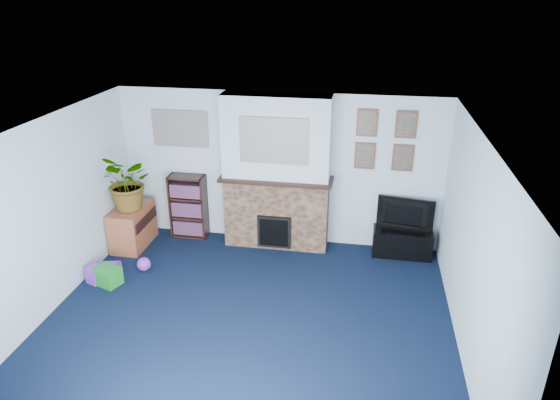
% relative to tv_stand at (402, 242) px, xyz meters
% --- Properties ---
extents(floor, '(5.00, 4.50, 0.01)m').
position_rel_tv_stand_xyz_m(floor, '(-1.95, -2.03, -0.22)').
color(floor, black).
rests_on(floor, ground).
extents(ceiling, '(5.00, 4.50, 0.01)m').
position_rel_tv_stand_xyz_m(ceiling, '(-1.95, -2.03, 2.17)').
color(ceiling, white).
rests_on(ceiling, wall_back).
extents(wall_back, '(5.00, 0.04, 2.40)m').
position_rel_tv_stand_xyz_m(wall_back, '(-1.95, 0.22, 0.97)').
color(wall_back, silver).
rests_on(wall_back, ground).
extents(wall_front, '(5.00, 0.04, 2.40)m').
position_rel_tv_stand_xyz_m(wall_front, '(-1.95, -4.28, 0.97)').
color(wall_front, silver).
rests_on(wall_front, ground).
extents(wall_left, '(0.04, 4.50, 2.40)m').
position_rel_tv_stand_xyz_m(wall_left, '(-4.45, -2.03, 0.97)').
color(wall_left, silver).
rests_on(wall_left, ground).
extents(wall_right, '(0.04, 4.50, 2.40)m').
position_rel_tv_stand_xyz_m(wall_right, '(0.55, -2.03, 0.97)').
color(wall_right, silver).
rests_on(wall_right, ground).
extents(chimney_breast, '(1.72, 0.50, 2.40)m').
position_rel_tv_stand_xyz_m(chimney_breast, '(-1.95, 0.02, 0.96)').
color(chimney_breast, brown).
rests_on(chimney_breast, ground).
extents(collage_main, '(1.00, 0.03, 0.68)m').
position_rel_tv_stand_xyz_m(collage_main, '(-1.95, -0.19, 1.56)').
color(collage_main, gray).
rests_on(collage_main, chimney_breast).
extents(collage_left, '(0.90, 0.03, 0.58)m').
position_rel_tv_stand_xyz_m(collage_left, '(-3.50, 0.21, 1.55)').
color(collage_left, gray).
rests_on(collage_left, wall_back).
extents(portrait_tl, '(0.30, 0.03, 0.40)m').
position_rel_tv_stand_xyz_m(portrait_tl, '(-0.65, 0.20, 1.77)').
color(portrait_tl, brown).
rests_on(portrait_tl, wall_back).
extents(portrait_tr, '(0.30, 0.03, 0.40)m').
position_rel_tv_stand_xyz_m(portrait_tr, '(-0.10, 0.20, 1.77)').
color(portrait_tr, brown).
rests_on(portrait_tr, wall_back).
extents(portrait_bl, '(0.30, 0.03, 0.40)m').
position_rel_tv_stand_xyz_m(portrait_bl, '(-0.65, 0.20, 1.27)').
color(portrait_bl, brown).
rests_on(portrait_bl, wall_back).
extents(portrait_br, '(0.30, 0.03, 0.40)m').
position_rel_tv_stand_xyz_m(portrait_br, '(-0.10, 0.20, 1.27)').
color(portrait_br, brown).
rests_on(portrait_br, wall_back).
extents(tv_stand, '(0.88, 0.37, 0.42)m').
position_rel_tv_stand_xyz_m(tv_stand, '(0.00, 0.00, 0.00)').
color(tv_stand, black).
rests_on(tv_stand, ground).
extents(television, '(0.85, 0.24, 0.49)m').
position_rel_tv_stand_xyz_m(television, '(0.00, 0.02, 0.44)').
color(television, black).
rests_on(television, tv_stand).
extents(bookshelf, '(0.58, 0.28, 1.05)m').
position_rel_tv_stand_xyz_m(bookshelf, '(-3.41, 0.08, 0.28)').
color(bookshelf, black).
rests_on(bookshelf, ground).
extents(sideboard, '(0.46, 0.83, 0.64)m').
position_rel_tv_stand_xyz_m(sideboard, '(-4.19, -0.39, 0.12)').
color(sideboard, '#9D5332').
rests_on(sideboard, ground).
extents(potted_plant, '(1.05, 1.03, 0.89)m').
position_rel_tv_stand_xyz_m(potted_plant, '(-4.14, -0.44, 0.86)').
color(potted_plant, '#26661E').
rests_on(potted_plant, sideboard).
extents(mantel_clock, '(0.09, 0.06, 0.13)m').
position_rel_tv_stand_xyz_m(mantel_clock, '(-1.94, -0.03, 1.00)').
color(mantel_clock, gold).
rests_on(mantel_clock, chimney_breast).
extents(mantel_candle, '(0.05, 0.05, 0.15)m').
position_rel_tv_stand_xyz_m(mantel_candle, '(-1.64, -0.03, 1.01)').
color(mantel_candle, '#B2BFC6').
rests_on(mantel_candle, chimney_breast).
extents(mantel_teddy, '(0.12, 0.12, 0.12)m').
position_rel_tv_stand_xyz_m(mantel_teddy, '(-2.48, -0.03, 0.99)').
color(mantel_teddy, slate).
rests_on(mantel_teddy, chimney_breast).
extents(mantel_can, '(0.06, 0.06, 0.12)m').
position_rel_tv_stand_xyz_m(mantel_can, '(-1.18, -0.03, 0.99)').
color(mantel_can, purple).
rests_on(mantel_can, chimney_breast).
extents(green_crate, '(0.38, 0.34, 0.25)m').
position_rel_tv_stand_xyz_m(green_crate, '(-4.04, -1.54, -0.08)').
color(green_crate, '#198C26').
rests_on(green_crate, ground).
extents(toy_ball, '(0.20, 0.20, 0.20)m').
position_rel_tv_stand_xyz_m(toy_ball, '(-3.71, -1.11, -0.13)').
color(toy_ball, purple).
rests_on(toy_ball, ground).
extents(toy_block, '(0.25, 0.25, 0.24)m').
position_rel_tv_stand_xyz_m(toy_block, '(-4.25, -1.52, -0.11)').
color(toy_block, purple).
rests_on(toy_block, ground).
extents(toy_tube, '(0.33, 0.14, 0.19)m').
position_rel_tv_stand_xyz_m(toy_tube, '(-4.20, -1.20, -0.15)').
color(toy_tube, purple).
rests_on(toy_tube, ground).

